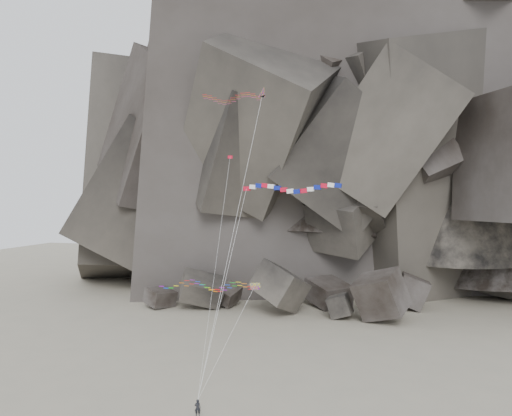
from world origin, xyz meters
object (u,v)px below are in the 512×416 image
(kite_flyer, at_px, (198,407))
(parafoil_kite, at_px, (203,285))
(banner_kite, at_px, (290,188))
(delta_kite, at_px, (229,98))
(pennant_kite, at_px, (224,203))

(kite_flyer, bearing_deg, parafoil_kite, -88.38)
(kite_flyer, height_order, banner_kite, banner_kite)
(banner_kite, relative_size, parafoil_kite, 1.43)
(banner_kite, height_order, parafoil_kite, banner_kite)
(delta_kite, relative_size, parafoil_kite, 2.24)
(kite_flyer, bearing_deg, pennant_kite, -100.97)
(banner_kite, bearing_deg, kite_flyer, -110.83)
(kite_flyer, bearing_deg, banner_kite, -132.29)
(kite_flyer, xyz_separation_m, delta_kite, (-2.13, 15.55, 32.15))
(parafoil_kite, bearing_deg, banner_kite, 10.78)
(pennant_kite, bearing_deg, kite_flyer, -93.06)
(delta_kite, bearing_deg, parafoil_kite, -134.08)
(banner_kite, xyz_separation_m, parafoil_kite, (-11.18, 0.62, -11.99))
(delta_kite, bearing_deg, banner_kite, 7.97)
(banner_kite, bearing_deg, delta_kite, 169.58)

